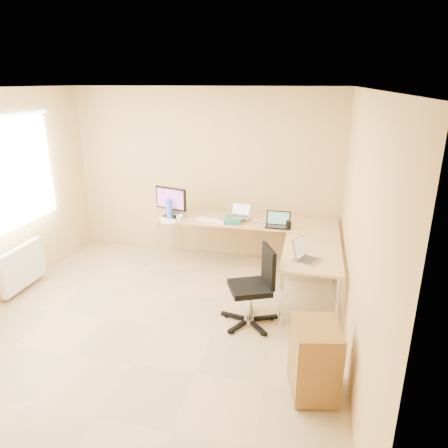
% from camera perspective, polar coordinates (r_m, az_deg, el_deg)
% --- Properties ---
extents(floor, '(4.50, 4.50, 0.00)m').
position_cam_1_polar(floor, '(4.97, -9.23, -13.53)').
color(floor, tan).
rests_on(floor, ground).
extents(ceiling, '(4.50, 4.50, 0.00)m').
position_cam_1_polar(ceiling, '(4.20, -11.19, 17.92)').
color(ceiling, white).
rests_on(ceiling, ground).
extents(wall_back, '(4.50, 0.00, 4.50)m').
position_cam_1_polar(wall_back, '(6.48, -2.56, 6.97)').
color(wall_back, tan).
rests_on(wall_back, ground).
extents(wall_right, '(0.00, 4.50, 4.50)m').
position_cam_1_polar(wall_right, '(4.12, 18.03, -1.19)').
color(wall_right, tan).
rests_on(wall_right, ground).
extents(desk_main, '(2.65, 0.70, 0.73)m').
position_cam_1_polar(desk_main, '(6.23, 3.07, -2.55)').
color(desk_main, tan).
rests_on(desk_main, ground).
extents(desk_return, '(0.70, 1.30, 0.73)m').
position_cam_1_polar(desk_return, '(5.24, 11.86, -7.31)').
color(desk_return, tan).
rests_on(desk_return, ground).
extents(monitor, '(0.56, 0.32, 0.46)m').
position_cam_1_polar(monitor, '(6.20, -7.33, 3.02)').
color(monitor, black).
rests_on(monitor, desk_main).
extents(book_stack, '(0.30, 0.37, 0.05)m').
position_cam_1_polar(book_stack, '(6.00, 1.15, 0.62)').
color(book_stack, '#25705A').
rests_on(book_stack, desk_main).
extents(laptop_center, '(0.33, 0.27, 0.19)m').
position_cam_1_polar(laptop_center, '(6.01, 2.16, 1.86)').
color(laptop_center, '#B1B1B1').
rests_on(laptop_center, desk_main).
extents(laptop_black, '(0.34, 0.25, 0.21)m').
position_cam_1_polar(laptop_black, '(5.79, 7.46, 0.57)').
color(laptop_black, black).
rests_on(laptop_black, desk_main).
extents(keyboard, '(0.51, 0.24, 0.02)m').
position_cam_1_polar(keyboard, '(6.01, -1.48, 0.49)').
color(keyboard, white).
rests_on(keyboard, desk_main).
extents(mouse, '(0.11, 0.09, 0.04)m').
position_cam_1_polar(mouse, '(6.00, 4.46, 0.46)').
color(mouse, silver).
rests_on(mouse, desk_main).
extents(mug, '(0.14, 0.14, 0.10)m').
position_cam_1_polar(mug, '(6.03, -6.14, 0.80)').
color(mug, white).
rests_on(mug, desk_main).
extents(cd_stack, '(0.15, 0.15, 0.03)m').
position_cam_1_polar(cd_stack, '(6.02, -0.10, 0.56)').
color(cd_stack, silver).
rests_on(cd_stack, desk_main).
extents(water_bottle, '(0.10, 0.10, 0.31)m').
position_cam_1_polar(water_bottle, '(6.14, -7.59, 2.13)').
color(water_bottle, blue).
rests_on(water_bottle, desk_main).
extents(papers, '(0.31, 0.35, 0.01)m').
position_cam_1_polar(papers, '(6.10, -7.82, 0.52)').
color(papers, white).
rests_on(papers, desk_main).
extents(white_box, '(0.25, 0.20, 0.08)m').
position_cam_1_polar(white_box, '(6.37, -6.89, 1.72)').
color(white_box, silver).
rests_on(white_box, desk_main).
extents(desk_fan, '(0.24, 0.24, 0.29)m').
position_cam_1_polar(desk_fan, '(6.49, -5.95, 3.04)').
color(desk_fan, white).
rests_on(desk_fan, desk_main).
extents(black_cup, '(0.08, 0.08, 0.12)m').
position_cam_1_polar(black_cup, '(5.74, 8.91, -0.14)').
color(black_cup, black).
rests_on(black_cup, desk_main).
extents(laptop_return, '(0.39, 0.35, 0.21)m').
position_cam_1_polar(laptop_return, '(4.76, 11.46, -3.86)').
color(laptop_return, '#A6A6A6').
rests_on(laptop_return, desk_return).
extents(office_chair, '(0.74, 0.74, 0.94)m').
position_cam_1_polar(office_chair, '(4.70, 3.55, -8.30)').
color(office_chair, black).
rests_on(office_chair, ground).
extents(cabinet, '(0.48, 0.55, 0.66)m').
position_cam_1_polar(cabinet, '(3.88, 12.40, -17.79)').
color(cabinet, brown).
rests_on(cabinet, ground).
extents(radiator, '(0.09, 0.80, 0.55)m').
position_cam_1_polar(radiator, '(6.09, -26.13, -5.28)').
color(radiator, white).
rests_on(radiator, ground).
extents(window, '(0.10, 1.80, 1.40)m').
position_cam_1_polar(window, '(5.75, -28.03, 5.73)').
color(window, white).
rests_on(window, wall_left).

